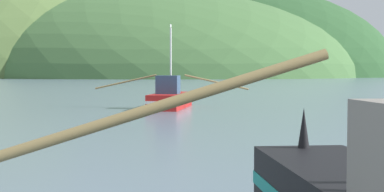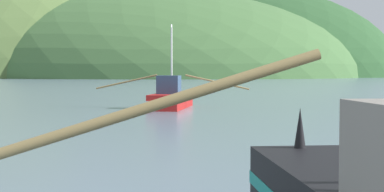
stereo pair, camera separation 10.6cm
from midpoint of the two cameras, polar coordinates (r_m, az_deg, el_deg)
name	(u,v)px [view 1 (the left image)]	position (r m, az deg, el deg)	size (l,w,h in m)	color
hill_far_left	(234,76)	(237.20, 4.44, 2.06)	(134.85, 107.88, 75.79)	#2D562D
hill_mid_right	(146,77)	(225.02, -4.82, 2.02)	(169.29, 135.43, 68.77)	#47703D
hill_far_right	(5,76)	(269.33, -19.00, 1.99)	(129.38, 103.50, 95.82)	#516B38
fishing_boat_red	(170,98)	(36.71, -2.39, -0.23)	(10.47, 6.69, 5.66)	red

